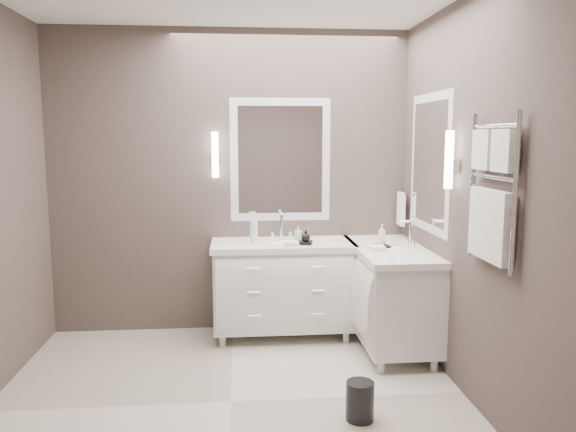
{
  "coord_description": "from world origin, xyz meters",
  "views": [
    {
      "loc": [
        0.06,
        -3.56,
        1.76
      ],
      "look_at": [
        0.45,
        0.7,
        1.15
      ],
      "focal_mm": 35.0,
      "sensor_mm": 36.0,
      "label": 1
    }
  ],
  "objects": [
    {
      "name": "wall_back",
      "position": [
        0.0,
        1.5,
        1.35
      ],
      "size": [
        3.2,
        0.01,
        2.7
      ],
      "primitive_type": "cube",
      "color": "#4A3E3B",
      "rests_on": "floor"
    },
    {
      "name": "mirror_back",
      "position": [
        0.45,
        1.49,
        1.55
      ],
      "size": [
        0.9,
        0.02,
        1.1
      ],
      "color": "white",
      "rests_on": "wall_back"
    },
    {
      "name": "mirror_right",
      "position": [
        1.59,
        0.8,
        1.55
      ],
      "size": [
        0.02,
        0.9,
        1.1
      ],
      "color": "white",
      "rests_on": "wall_right"
    },
    {
      "name": "soap_bottle_b",
      "position": [
        0.63,
        1.09,
        0.92
      ],
      "size": [
        0.1,
        0.1,
        0.1
      ],
      "primitive_type": "imported",
      "rotation": [
        0.0,
        0.0,
        -0.4
      ],
      "color": "black",
      "rests_on": "amenity_tray_back"
    },
    {
      "name": "amenity_tray_back",
      "position": [
        0.6,
        1.12,
        0.86
      ],
      "size": [
        0.2,
        0.16,
        0.03
      ],
      "primitive_type": "cube",
      "rotation": [
        0.0,
        0.0,
        -0.21
      ],
      "color": "black",
      "rests_on": "vanity_back"
    },
    {
      "name": "soap_bottle_c",
      "position": [
        1.24,
        0.9,
        0.96
      ],
      "size": [
        0.08,
        0.08,
        0.17
      ],
      "primitive_type": "imported",
      "rotation": [
        0.0,
        0.0,
        0.24
      ],
      "color": "white",
      "rests_on": "amenity_tray_right"
    },
    {
      "name": "floor",
      "position": [
        0.0,
        0.0,
        -0.01
      ],
      "size": [
        3.2,
        3.0,
        0.01
      ],
      "primitive_type": "cube",
      "color": "beige",
      "rests_on": "ground"
    },
    {
      "name": "vanity_right",
      "position": [
        1.33,
        0.9,
        0.49
      ],
      "size": [
        0.59,
        1.24,
        0.97
      ],
      "color": "white",
      "rests_on": "floor"
    },
    {
      "name": "sconce_back",
      "position": [
        -0.13,
        1.43,
        1.59
      ],
      "size": [
        0.06,
        0.06,
        0.4
      ],
      "color": "white",
      "rests_on": "wall_back"
    },
    {
      "name": "wall_front",
      "position": [
        0.0,
        -1.5,
        1.35
      ],
      "size": [
        3.2,
        0.01,
        2.7
      ],
      "primitive_type": "cube",
      "color": "#4A3E3B",
      "rests_on": "floor"
    },
    {
      "name": "water_bottle",
      "position": [
        0.2,
        1.18,
        0.95
      ],
      "size": [
        0.07,
        0.07,
        0.19
      ],
      "primitive_type": "cylinder",
      "rotation": [
        0.0,
        0.0,
        -0.08
      ],
      "color": "silver",
      "rests_on": "vanity_back"
    },
    {
      "name": "wall_right",
      "position": [
        1.6,
        0.0,
        1.35
      ],
      "size": [
        0.01,
        3.0,
        2.7
      ],
      "primitive_type": "cube",
      "color": "#4A3E3B",
      "rests_on": "floor"
    },
    {
      "name": "towel_ladder",
      "position": [
        1.55,
        -0.4,
        1.39
      ],
      "size": [
        0.06,
        0.58,
        0.9
      ],
      "color": "white",
      "rests_on": "wall_right"
    },
    {
      "name": "towel_bar_corner",
      "position": [
        1.54,
        1.36,
        1.12
      ],
      "size": [
        0.03,
        0.22,
        0.3
      ],
      "color": "white",
      "rests_on": "wall_right"
    },
    {
      "name": "waste_bin",
      "position": [
        0.81,
        -0.31,
        0.12
      ],
      "size": [
        0.19,
        0.19,
        0.25
      ],
      "primitive_type": "cylinder",
      "rotation": [
        0.0,
        0.0,
        0.08
      ],
      "color": "black",
      "rests_on": "floor"
    },
    {
      "name": "soap_bottle_a",
      "position": [
        0.57,
        1.14,
        0.94
      ],
      "size": [
        0.06,
        0.07,
        0.13
      ],
      "primitive_type": "imported",
      "rotation": [
        0.0,
        0.0,
        -0.15
      ],
      "color": "white",
      "rests_on": "amenity_tray_back"
    },
    {
      "name": "sconce_right",
      "position": [
        1.53,
        0.22,
        1.59
      ],
      "size": [
        0.06,
        0.06,
        0.4
      ],
      "color": "white",
      "rests_on": "wall_right"
    },
    {
      "name": "amenity_tray_right",
      "position": [
        1.24,
        0.9,
        0.86
      ],
      "size": [
        0.13,
        0.16,
        0.02
      ],
      "primitive_type": "cube",
      "rotation": [
        0.0,
        0.0,
        0.16
      ],
      "color": "black",
      "rests_on": "vanity_right"
    },
    {
      "name": "vanity_back",
      "position": [
        0.45,
        1.23,
        0.49
      ],
      "size": [
        1.24,
        0.59,
        0.97
      ],
      "color": "white",
      "rests_on": "floor"
    }
  ]
}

